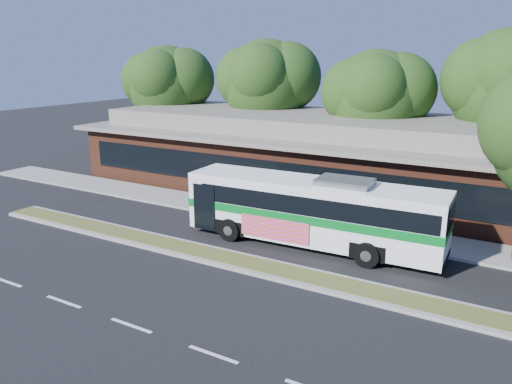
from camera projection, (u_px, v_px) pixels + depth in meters
ground at (224, 267)px, 19.18m from camera, size 120.00×120.00×0.00m
median_strip at (232, 260)px, 19.67m from camera, size 26.00×1.10×0.15m
sidewalk at (296, 220)px, 24.51m from camera, size 44.00×2.60×0.12m
parking_lot at (94, 168)px, 36.24m from camera, size 14.00×12.00×0.01m
plaza_building at (345, 156)px, 29.46m from camera, size 33.20×11.20×4.45m
tree_bg_a at (172, 83)px, 37.32m from camera, size 6.47×5.80×8.63m
tree_bg_b at (273, 82)px, 34.21m from camera, size 6.69×6.00×9.00m
tree_bg_c at (383, 95)px, 29.66m from camera, size 6.24×5.60×8.26m
transit_bus at (313, 207)px, 20.92m from camera, size 11.09×2.90×3.09m
sedan at (163, 169)px, 32.78m from camera, size 4.92×2.50×1.37m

